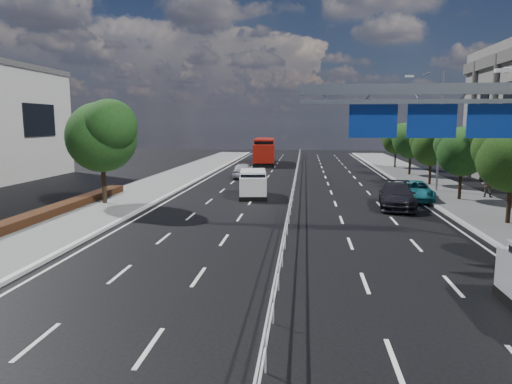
{
  "coord_description": "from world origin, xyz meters",
  "views": [
    {
      "loc": [
        0.76,
        -9.71,
        5.22
      ],
      "look_at": [
        -1.22,
        8.8,
        2.4
      ],
      "focal_mm": 32.0,
      "sensor_mm": 36.0,
      "label": 1
    }
  ],
  "objects_px": {
    "overhead_gantry": "(452,114)",
    "white_minivan": "(253,184)",
    "red_bus": "(265,151)",
    "pedestrian_b": "(488,185)",
    "near_car_silver": "(243,170)",
    "near_car_dark": "(267,158)",
    "parked_car_teal": "(415,191)",
    "parked_car_dark": "(397,196)"
  },
  "relations": [
    {
      "from": "overhead_gantry",
      "to": "white_minivan",
      "type": "bearing_deg",
      "value": 128.03
    },
    {
      "from": "red_bus",
      "to": "pedestrian_b",
      "type": "height_order",
      "value": "red_bus"
    },
    {
      "from": "white_minivan",
      "to": "near_car_silver",
      "type": "relative_size",
      "value": 1.07
    },
    {
      "from": "near_car_silver",
      "to": "pedestrian_b",
      "type": "height_order",
      "value": "pedestrian_b"
    },
    {
      "from": "near_car_dark",
      "to": "overhead_gantry",
      "type": "bearing_deg",
      "value": 106.53
    },
    {
      "from": "near_car_silver",
      "to": "near_car_dark",
      "type": "bearing_deg",
      "value": -94.29
    },
    {
      "from": "parked_car_teal",
      "to": "near_car_silver",
      "type": "bearing_deg",
      "value": 144.8
    },
    {
      "from": "parked_car_dark",
      "to": "pedestrian_b",
      "type": "bearing_deg",
      "value": 38.27
    },
    {
      "from": "parked_car_teal",
      "to": "pedestrian_b",
      "type": "relative_size",
      "value": 2.75
    },
    {
      "from": "parked_car_dark",
      "to": "pedestrian_b",
      "type": "distance_m",
      "value": 8.03
    },
    {
      "from": "white_minivan",
      "to": "pedestrian_b",
      "type": "height_order",
      "value": "white_minivan"
    },
    {
      "from": "white_minivan",
      "to": "near_car_dark",
      "type": "xyz_separation_m",
      "value": [
        -1.41,
        28.6,
        -0.26
      ]
    },
    {
      "from": "near_car_dark",
      "to": "parked_car_teal",
      "type": "relative_size",
      "value": 0.86
    },
    {
      "from": "white_minivan",
      "to": "pedestrian_b",
      "type": "xyz_separation_m",
      "value": [
        16.29,
        0.74,
        0.06
      ]
    },
    {
      "from": "overhead_gantry",
      "to": "white_minivan",
      "type": "relative_size",
      "value": 2.26
    },
    {
      "from": "parked_car_teal",
      "to": "white_minivan",
      "type": "bearing_deg",
      "value": -176.37
    },
    {
      "from": "red_bus",
      "to": "pedestrian_b",
      "type": "bearing_deg",
      "value": -59.23
    },
    {
      "from": "near_car_silver",
      "to": "parked_car_teal",
      "type": "relative_size",
      "value": 0.91
    },
    {
      "from": "near_car_silver",
      "to": "parked_car_teal",
      "type": "height_order",
      "value": "near_car_silver"
    },
    {
      "from": "red_bus",
      "to": "near_car_silver",
      "type": "height_order",
      "value": "red_bus"
    },
    {
      "from": "pedestrian_b",
      "to": "parked_car_teal",
      "type": "bearing_deg",
      "value": 51.08
    },
    {
      "from": "overhead_gantry",
      "to": "red_bus",
      "type": "xyz_separation_m",
      "value": [
        -11.18,
        39.31,
        -3.92
      ]
    },
    {
      "from": "white_minivan",
      "to": "overhead_gantry",
      "type": "bearing_deg",
      "value": -58.61
    },
    {
      "from": "near_car_silver",
      "to": "parked_car_dark",
      "type": "xyz_separation_m",
      "value": [
        11.63,
        -14.56,
        0.03
      ]
    },
    {
      "from": "near_car_dark",
      "to": "pedestrian_b",
      "type": "xyz_separation_m",
      "value": [
        17.7,
        -27.86,
        0.33
      ]
    },
    {
      "from": "parked_car_teal",
      "to": "pedestrian_b",
      "type": "bearing_deg",
      "value": 17.76
    },
    {
      "from": "near_car_silver",
      "to": "pedestrian_b",
      "type": "relative_size",
      "value": 2.5
    },
    {
      "from": "overhead_gantry",
      "to": "parked_car_teal",
      "type": "distance_m",
      "value": 13.03
    },
    {
      "from": "near_car_dark",
      "to": "parked_car_teal",
      "type": "xyz_separation_m",
      "value": [
        12.6,
        -28.97,
        -0.02
      ]
    },
    {
      "from": "overhead_gantry",
      "to": "parked_car_teal",
      "type": "height_order",
      "value": "overhead_gantry"
    },
    {
      "from": "overhead_gantry",
      "to": "pedestrian_b",
      "type": "distance_m",
      "value": 15.36
    },
    {
      "from": "red_bus",
      "to": "near_car_dark",
      "type": "xyz_separation_m",
      "value": [
        0.13,
        1.61,
        -1.02
      ]
    },
    {
      "from": "near_car_dark",
      "to": "parked_car_teal",
      "type": "distance_m",
      "value": 31.59
    },
    {
      "from": "pedestrian_b",
      "to": "red_bus",
      "type": "bearing_deg",
      "value": -16.96
    },
    {
      "from": "parked_car_teal",
      "to": "parked_car_dark",
      "type": "xyz_separation_m",
      "value": [
        -1.8,
        -3.0,
        0.1
      ]
    },
    {
      "from": "parked_car_dark",
      "to": "pedestrian_b",
      "type": "relative_size",
      "value": 3.05
    },
    {
      "from": "overhead_gantry",
      "to": "white_minivan",
      "type": "height_order",
      "value": "overhead_gantry"
    },
    {
      "from": "parked_car_teal",
      "to": "pedestrian_b",
      "type": "xyz_separation_m",
      "value": [
        5.1,
        1.11,
        0.34
      ]
    },
    {
      "from": "red_bus",
      "to": "white_minivan",
      "type": "bearing_deg",
      "value": -90.15
    },
    {
      "from": "near_car_dark",
      "to": "pedestrian_b",
      "type": "relative_size",
      "value": 2.37
    },
    {
      "from": "white_minivan",
      "to": "parked_car_teal",
      "type": "bearing_deg",
      "value": -8.54
    },
    {
      "from": "white_minivan",
      "to": "red_bus",
      "type": "xyz_separation_m",
      "value": [
        -1.54,
        26.99,
        0.76
      ]
    }
  ]
}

